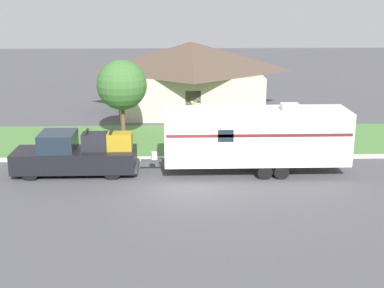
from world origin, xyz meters
name	(u,v)px	position (x,y,z in m)	size (l,w,h in m)	color
ground_plane	(182,185)	(0.00, 0.00, 0.00)	(120.00, 120.00, 0.00)	#47474C
curb_strip	(180,158)	(0.00, 3.75, 0.07)	(80.00, 0.30, 0.14)	beige
lawn_strip	(180,140)	(0.00, 7.40, 0.01)	(80.00, 7.00, 0.03)	#477538
house_across_street	(191,75)	(0.92, 15.38, 2.55)	(10.22, 7.91, 4.91)	beige
pickup_truck	(76,155)	(-4.88, 1.68, 0.91)	(5.74, 1.96, 2.08)	black
travel_trailer	(256,136)	(3.50, 1.68, 1.77)	(9.59, 2.33, 3.28)	black
mailbox	(108,137)	(-3.72, 4.60, 1.00)	(0.48, 0.20, 1.31)	brown
tree_in_yard	(122,85)	(-3.23, 7.65, 3.18)	(2.83, 2.83, 4.61)	brown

